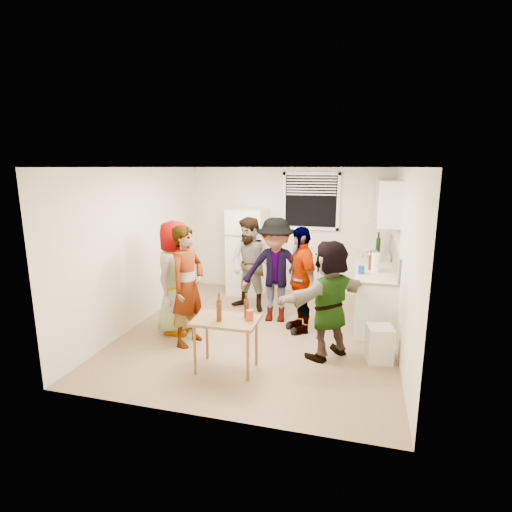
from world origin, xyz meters
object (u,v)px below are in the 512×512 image
(refrigerator, at_px, (247,251))
(serving_table, at_px, (227,369))
(beer_bottle_counter, at_px, (370,270))
(trash_bin, at_px, (379,343))
(guest_black, at_px, (299,330))
(wine_bottle, at_px, (377,255))
(beer_bottle_table, at_px, (219,320))
(guest_back_left, at_px, (251,310))
(blue_cup, at_px, (361,274))
(guest_stripe, at_px, (190,343))
(guest_back_right, at_px, (275,320))
(kettle, at_px, (372,261))
(red_cup, at_px, (250,320))
(guest_grey, at_px, (178,330))
(guest_orange, at_px, (327,355))

(refrigerator, xyz_separation_m, serving_table, (0.63, -3.14, -0.85))
(beer_bottle_counter, xyz_separation_m, trash_bin, (0.15, -1.33, -0.65))
(guest_black, bearing_deg, refrigerator, -170.72)
(wine_bottle, relative_size, serving_table, 0.40)
(beer_bottle_table, height_order, guest_back_left, beer_bottle_table)
(guest_back_left, height_order, guest_black, guest_back_left)
(wine_bottle, height_order, guest_black, wine_bottle)
(guest_back_left, bearing_deg, blue_cup, 5.25)
(guest_stripe, bearing_deg, beer_bottle_table, -118.52)
(guest_stripe, distance_m, guest_black, 1.71)
(refrigerator, xyz_separation_m, wine_bottle, (2.50, 0.11, 0.05))
(serving_table, distance_m, guest_back_right, 1.81)
(guest_black, bearing_deg, kettle, 109.62)
(wine_bottle, height_order, trash_bin, wine_bottle)
(guest_stripe, bearing_deg, guest_black, -45.95)
(beer_bottle_counter, distance_m, guest_black, 1.48)
(blue_cup, relative_size, guest_black, 0.08)
(red_cup, bearing_deg, blue_cup, 52.74)
(kettle, xyz_separation_m, guest_back_right, (-1.53, -0.90, -0.90))
(guest_stripe, height_order, guest_back_right, guest_back_right)
(serving_table, height_order, guest_back_left, serving_table)
(red_cup, relative_size, guest_black, 0.08)
(wine_bottle, xyz_separation_m, guest_grey, (-3.01, -2.28, -0.90))
(guest_back_right, bearing_deg, guest_orange, -52.84)
(refrigerator, xyz_separation_m, guest_black, (1.33, -1.67, -0.85))
(refrigerator, bearing_deg, blue_cup, -31.79)
(red_cup, bearing_deg, beer_bottle_table, -165.57)
(refrigerator, xyz_separation_m, kettle, (2.40, -0.44, 0.05))
(refrigerator, relative_size, beer_bottle_counter, 7.48)
(refrigerator, height_order, guest_orange, refrigerator)
(beer_bottle_counter, bearing_deg, guest_grey, -158.93)
(guest_grey, bearing_deg, guest_back_right, -54.32)
(beer_bottle_table, bearing_deg, red_cup, 14.43)
(wine_bottle, bearing_deg, refrigerator, -177.58)
(red_cup, relative_size, guest_grey, 0.07)
(trash_bin, bearing_deg, wine_bottle, 89.89)
(blue_cup, xyz_separation_m, guest_grey, (-2.72, -0.80, -0.90))
(wine_bottle, distance_m, guest_black, 2.31)
(wine_bottle, xyz_separation_m, guest_black, (-1.17, -1.77, -0.90))
(guest_grey, distance_m, guest_back_right, 1.61)
(wine_bottle, distance_m, blue_cup, 1.51)
(beer_bottle_table, distance_m, red_cup, 0.38)
(refrigerator, height_order, kettle, refrigerator)
(blue_cup, distance_m, guest_black, 1.30)
(refrigerator, distance_m, serving_table, 3.31)
(red_cup, distance_m, guest_black, 1.62)
(trash_bin, xyz_separation_m, guest_black, (-1.16, 0.73, -0.25))
(red_cup, height_order, guest_black, red_cup)
(beer_bottle_table, relative_size, guest_stripe, 0.15)
(kettle, xyz_separation_m, trash_bin, (0.10, -1.96, -0.65))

